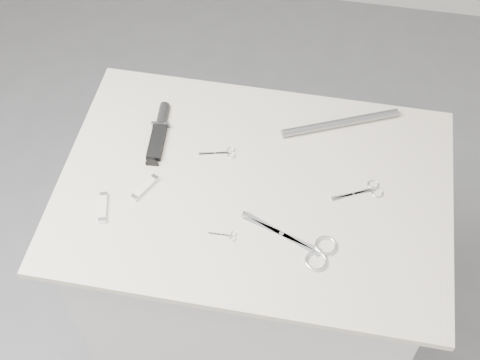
% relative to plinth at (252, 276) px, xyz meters
% --- Properties ---
extents(ground, '(4.00, 4.00, 0.01)m').
position_rel_plinth_xyz_m(ground, '(0.00, 0.00, -0.46)').
color(ground, slate).
rests_on(ground, ground).
extents(plinth, '(0.90, 0.60, 0.90)m').
position_rel_plinth_xyz_m(plinth, '(0.00, 0.00, 0.00)').
color(plinth, beige).
rests_on(plinth, ground).
extents(display_board, '(1.00, 0.70, 0.02)m').
position_rel_plinth_xyz_m(display_board, '(0.00, 0.00, 0.46)').
color(display_board, beige).
rests_on(display_board, plinth).
extents(large_shears, '(0.24, 0.14, 0.01)m').
position_rel_plinth_xyz_m(large_shears, '(0.15, -0.16, 0.47)').
color(large_shears, silver).
rests_on(large_shears, display_board).
extents(embroidery_scissors_a, '(0.13, 0.09, 0.00)m').
position_rel_plinth_xyz_m(embroidery_scissors_a, '(0.28, 0.04, 0.47)').
color(embroidery_scissors_a, silver).
rests_on(embroidery_scissors_a, display_board).
extents(embroidery_scissors_b, '(0.10, 0.05, 0.00)m').
position_rel_plinth_xyz_m(embroidery_scissors_b, '(-0.10, 0.09, 0.47)').
color(embroidery_scissors_b, silver).
rests_on(embroidery_scissors_b, display_board).
extents(tiny_scissors, '(0.07, 0.03, 0.00)m').
position_rel_plinth_xyz_m(tiny_scissors, '(-0.04, -0.16, 0.47)').
color(tiny_scissors, silver).
rests_on(tiny_scissors, display_board).
extents(sheathed_knife, '(0.05, 0.20, 0.03)m').
position_rel_plinth_xyz_m(sheathed_knife, '(-0.28, 0.14, 0.48)').
color(sheathed_knife, black).
rests_on(sheathed_knife, display_board).
extents(pocket_knife_a, '(0.06, 0.09, 0.01)m').
position_rel_plinth_xyz_m(pocket_knife_a, '(-0.27, -0.06, 0.48)').
color(pocket_knife_a, beige).
rests_on(pocket_knife_a, display_board).
extents(pocket_knife_b, '(0.04, 0.09, 0.01)m').
position_rel_plinth_xyz_m(pocket_knife_b, '(-0.36, -0.14, 0.48)').
color(pocket_knife_b, beige).
rests_on(pocket_knife_b, display_board).
extents(metal_rail, '(0.31, 0.16, 0.02)m').
position_rel_plinth_xyz_m(metal_rail, '(0.20, 0.25, 0.48)').
color(metal_rail, gray).
rests_on(metal_rail, display_board).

